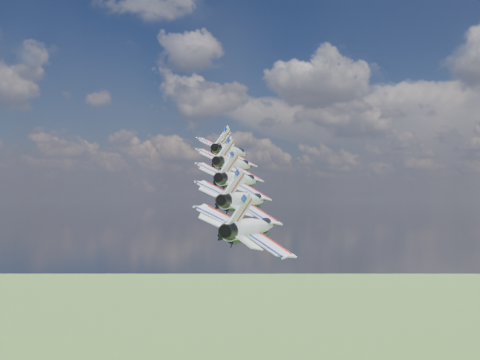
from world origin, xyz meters
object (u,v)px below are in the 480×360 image
Objects in this scene: jet_2 at (240,180)px; jet_1 at (236,164)px; jet_3 at (246,200)px; jet_4 at (253,227)px; jet_0 at (232,151)px.

jet_1 is at bearing 115.27° from jet_2.
jet_4 is (6.89, -7.37, -3.12)m from jet_3.
jet_0 is at bearing 115.27° from jet_4.
jet_2 is 1.00× the size of jet_4.
jet_3 is at bearing -64.73° from jet_0.
jet_0 is 1.00× the size of jet_3.
jet_2 is at bearing -64.73° from jet_0.
jet_3 is 1.00× the size of jet_4.
jet_2 is (6.89, -7.37, -3.12)m from jet_1.
jet_0 is 1.00× the size of jet_2.
jet_2 is at bearing -64.73° from jet_1.
jet_4 is at bearing -64.73° from jet_2.
jet_0 is at bearing 115.27° from jet_1.
jet_0 is 1.00× the size of jet_1.
jet_1 is at bearing 115.27° from jet_4.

